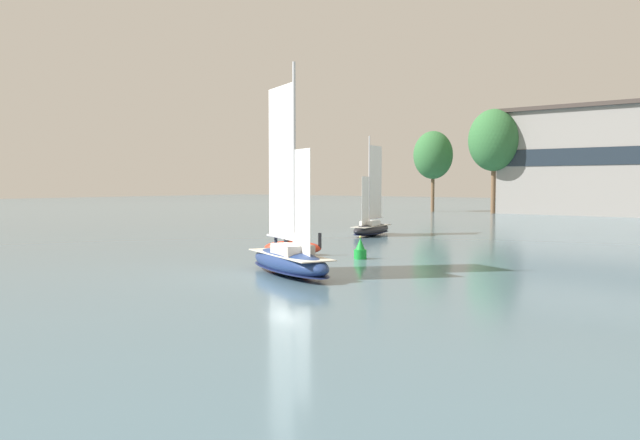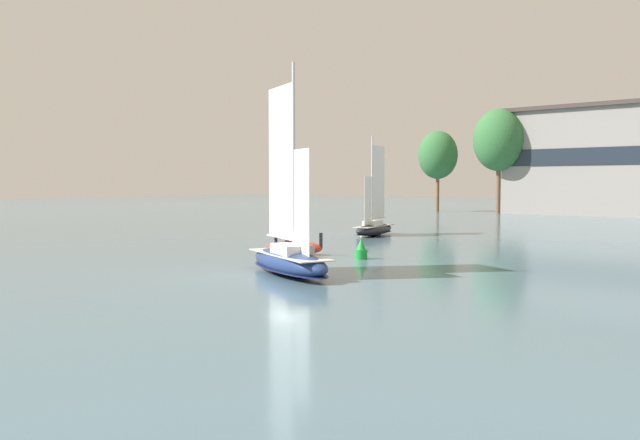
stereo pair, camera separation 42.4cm
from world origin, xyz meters
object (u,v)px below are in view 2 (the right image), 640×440
(tree_shore_right, at_px, (438,155))
(tree_shore_left, at_px, (499,140))
(sailboat_main, at_px, (289,258))
(sailboat_moored_near_marina, at_px, (374,227))
(motor_tender, at_px, (294,248))
(channel_buoy, at_px, (361,250))

(tree_shore_right, bearing_deg, tree_shore_left, -0.30)
(sailboat_main, height_order, sailboat_moored_near_marina, sailboat_main)
(tree_shore_right, relative_size, sailboat_main, 1.25)
(tree_shore_left, distance_m, motor_tender, 74.92)
(sailboat_main, bearing_deg, channel_buoy, 96.19)
(tree_shore_right, distance_m, motor_tender, 77.73)
(tree_shore_left, relative_size, tree_shore_right, 1.22)
(tree_shore_right, relative_size, sailboat_moored_near_marina, 1.51)
(channel_buoy, bearing_deg, motor_tender, -170.35)
(sailboat_main, relative_size, channel_buoy, 7.42)
(tree_shore_left, bearing_deg, sailboat_main, -76.17)
(tree_shore_right, xyz_separation_m, sailboat_moored_near_marina, (20.78, -54.24, -9.99))
(sailboat_moored_near_marina, height_order, motor_tender, sailboat_moored_near_marina)
(tree_shore_left, bearing_deg, motor_tender, -79.56)
(motor_tender, distance_m, channel_buoy, 5.60)
(tree_shore_right, xyz_separation_m, sailboat_main, (32.03, -80.78, -9.85))
(channel_buoy, bearing_deg, sailboat_moored_near_marina, 120.41)
(sailboat_main, bearing_deg, tree_shore_right, 111.63)
(motor_tender, bearing_deg, channel_buoy, 9.65)
(sailboat_main, bearing_deg, sailboat_moored_near_marina, 112.98)
(tree_shore_right, bearing_deg, sailboat_moored_near_marina, -69.04)
(motor_tender, bearing_deg, sailboat_moored_near_marina, 104.47)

